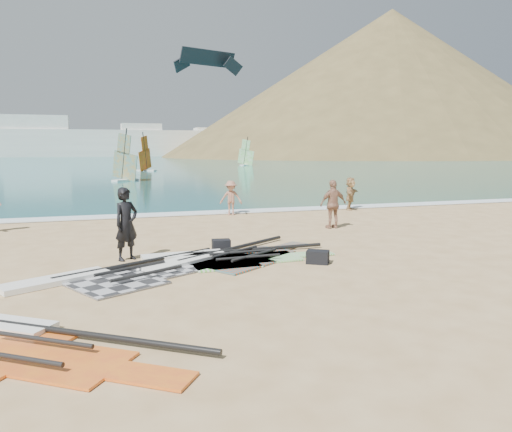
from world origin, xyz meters
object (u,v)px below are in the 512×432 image
object	(u,v)px
rig_grey	(112,276)
gear_bag_near	(221,245)
gear_bag_far	(318,257)
beachgoer_right	(350,194)
person_wetsuit	(126,224)
rig_green	(225,257)
beachgoer_mid	(231,198)
rig_orange	(222,258)
rig_red	(24,341)
beachgoer_back	(333,204)

from	to	relation	value
rig_grey	gear_bag_near	world-z (taller)	gear_bag_near
gear_bag_far	beachgoer_right	xyz separation A→B (m)	(6.18, 9.65, 0.61)
gear_bag_near	person_wetsuit	distance (m)	2.82
rig_green	gear_bag_near	distance (m)	1.07
gear_bag_far	gear_bag_near	bearing A→B (deg)	130.79
rig_grey	rig_green	world-z (taller)	rig_grey
gear_bag_far	person_wetsuit	size ratio (longest dim) A/B	0.29
rig_grey	gear_bag_far	bearing A→B (deg)	-29.52
gear_bag_far	beachgoer_mid	bearing A→B (deg)	88.40
gear_bag_far	person_wetsuit	bearing A→B (deg)	157.59
gear_bag_far	person_wetsuit	distance (m)	5.12
rig_green	rig_orange	distance (m)	0.14
person_wetsuit	beachgoer_mid	bearing A→B (deg)	23.45
rig_grey	rig_red	size ratio (longest dim) A/B	1.27
rig_green	rig_red	size ratio (longest dim) A/B	1.19
gear_bag_far	beachgoer_right	world-z (taller)	beachgoer_right
rig_grey	rig_red	world-z (taller)	rig_grey
gear_bag_near	beachgoer_back	distance (m)	5.63
beachgoer_back	rig_grey	bearing A→B (deg)	27.32
gear_bag_near	person_wetsuit	xyz separation A→B (m)	(-2.68, -0.39, 0.81)
rig_orange	beachgoer_mid	world-z (taller)	beachgoer_mid
gear_bag_near	gear_bag_far	size ratio (longest dim) A/B	0.92
rig_red	beachgoer_right	distance (m)	18.34
gear_bag_far	beachgoer_mid	distance (m)	9.67
beachgoer_right	gear_bag_near	bearing A→B (deg)	172.20
rig_grey	beachgoer_mid	world-z (taller)	beachgoer_mid
person_wetsuit	gear_bag_near	bearing A→B (deg)	-25.63
rig_green	beachgoer_right	xyz separation A→B (m)	(8.35, 8.38, 0.73)
beachgoer_mid	beachgoer_back	bearing A→B (deg)	-40.32
person_wetsuit	beachgoer_back	xyz separation A→B (m)	(7.59, 3.04, -0.07)
person_wetsuit	beachgoer_right	world-z (taller)	person_wetsuit
rig_orange	beachgoer_right	bearing A→B (deg)	11.52
rig_grey	rig_green	xyz separation A→B (m)	(2.96, 1.11, -0.00)
rig_green	person_wetsuit	world-z (taller)	person_wetsuit
rig_orange	gear_bag_near	xyz separation A→B (m)	(0.26, 1.16, 0.12)
rig_green	rig_red	xyz separation A→B (m)	(-4.39, -4.78, -0.00)
person_wetsuit	beachgoer_back	world-z (taller)	person_wetsuit
beachgoer_back	beachgoer_mid	bearing A→B (deg)	-64.04
rig_grey	rig_orange	world-z (taller)	rig_grey
rig_red	person_wetsuit	bearing A→B (deg)	106.72
rig_green	person_wetsuit	distance (m)	2.75
person_wetsuit	rig_grey	bearing A→B (deg)	-138.38
rig_green	beachgoer_mid	bearing A→B (deg)	71.51
rig_orange	rig_red	world-z (taller)	rig_orange
rig_red	beachgoer_back	xyz separation A→B (m)	(9.48, 8.48, 0.85)
rig_grey	beachgoer_right	xyz separation A→B (m)	(11.31, 9.49, 0.73)
gear_bag_far	beachgoer_back	size ratio (longest dim) A/B	0.31
person_wetsuit	beachgoer_mid	distance (m)	9.17
gear_bag_near	beachgoer_mid	world-z (taller)	beachgoer_mid
beachgoer_mid	beachgoer_right	size ratio (longest dim) A/B	0.97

